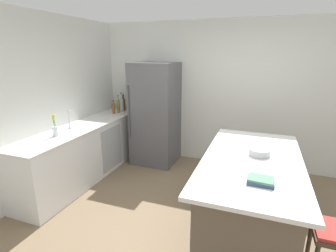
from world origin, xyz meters
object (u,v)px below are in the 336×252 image
Objects in this scene: bar_stool at (335,242)px; olive_oil_bottle at (118,106)px; soda_bottle at (122,104)px; mixing_bowl at (259,152)px; whiskey_bottle at (123,104)px; refrigerator at (156,114)px; vinegar_bottle at (114,108)px; flower_vase at (55,129)px; cookbook_stack at (261,181)px; sink_faucet at (70,119)px; kitchen_island at (249,196)px.

bar_stool is 3.97m from olive_oil_bottle.
bar_stool is at bearing -34.47° from soda_bottle.
whiskey_bottle is at bearing 148.47° from mixing_bowl.
whiskey_bottle is (-0.77, 0.16, 0.10)m from refrigerator.
olive_oil_bottle is 1.50× the size of mixing_bowl.
soda_bottle is 1.46× the size of vinegar_bottle.
vinegar_bottle is at bearing -101.42° from whiskey_bottle.
flower_vase is at bearing -176.55° from mixing_bowl.
refrigerator reaches higher than soda_bottle.
flower_vase is 0.85× the size of soda_bottle.
bar_stool is at bearing -4.74° from cookbook_stack.
cookbook_stack is 0.67m from mixing_bowl.
soda_bottle is at bearing 84.72° from sink_faucet.
olive_oil_bottle is at bearing -92.70° from whiskey_bottle.
olive_oil_bottle is 1.51× the size of cookbook_stack.
mixing_bowl is (0.06, 0.12, 0.50)m from kitchen_island.
vinegar_bottle is at bearing -172.32° from refrigerator.
flower_vase is 1.39× the size of cookbook_stack.
refrigerator is at bearing 131.81° from cookbook_stack.
kitchen_island is 0.93m from bar_stool.
flower_vase is 1.39× the size of mixing_bowl.
mixing_bowl is (2.65, -1.44, -0.06)m from olive_oil_bottle.
refrigerator is 5.88× the size of flower_vase.
refrigerator is 7.27× the size of vinegar_bottle.
mixing_bowl is at bearing -26.50° from vinegar_bottle.
bar_stool is 3.56m from sink_faucet.
vinegar_bottle is (-0.06, -0.28, -0.03)m from whiskey_bottle.
refrigerator is at bearing 62.59° from flower_vase.
whiskey_bottle is 0.97× the size of olive_oil_bottle.
bar_stool is 1.06m from mixing_bowl.
kitchen_island reaches higher than bar_stool.
bar_stool is 1.95× the size of olive_oil_bottle.
kitchen_island is 1.08× the size of refrigerator.
refrigerator is 6.24× the size of sink_faucet.
flower_vase is 1.79m from whiskey_bottle.
olive_oil_bottle is 3.02m from mixing_bowl.
bar_stool is at bearing -48.01° from mixing_bowl.
soda_bottle is (0.01, -0.09, 0.02)m from whiskey_bottle.
mixing_bowl is at bearing 131.99° from bar_stool.
kitchen_island is at bearing -41.12° from refrigerator.
whiskey_bottle is (-3.29, 2.34, 0.49)m from bar_stool.
sink_faucet is 2.76m from mixing_bowl.
olive_oil_bottle is 0.11m from vinegar_bottle.
vinegar_bottle is at bearing 148.33° from bar_stool.
soda_bottle is (-3.28, 2.25, 0.51)m from bar_stool.
whiskey_bottle is at bearing 78.58° from vinegar_bottle.
mixing_bowl is at bearing 3.45° from flower_vase.
olive_oil_bottle is at bearing -101.94° from soda_bottle.
sink_faucet is 1.35m from soda_bottle.
bar_stool is 2.93× the size of cookbook_stack.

